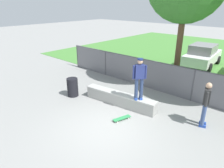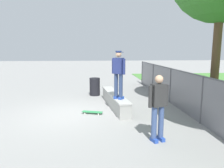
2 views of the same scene
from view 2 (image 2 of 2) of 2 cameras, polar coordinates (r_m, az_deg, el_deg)
The scene contains 7 objects.
ground_plane at distance 8.40m, azimuth -11.18°, elevation -8.00°, with size 80.00×80.00×0.00m, color gray.
concrete_ledge at distance 9.19m, azimuth 0.73°, elevation -4.39°, with size 3.69×0.92×0.59m.
skateboarder at distance 7.95m, azimuth 1.77°, elevation 3.17°, with size 0.45×0.47×1.84m.
skateboard at distance 8.29m, azimuth -5.37°, elevation -7.58°, with size 0.42×0.82×0.09m.
chainlink_fence at distance 8.89m, azimuth 18.85°, elevation -1.45°, with size 14.62×0.07×1.63m.
bystander at distance 5.77m, azimuth 12.42°, elevation -5.64°, with size 0.36×0.58×1.82m.
trash_bin at distance 11.50m, azimuth -4.69°, elevation -0.73°, with size 0.56×0.56×0.96m, color black.
Camera 2 is at (7.98, 0.92, 2.47)m, focal length 33.69 mm.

